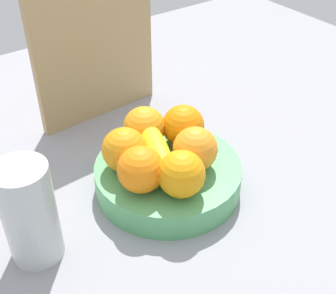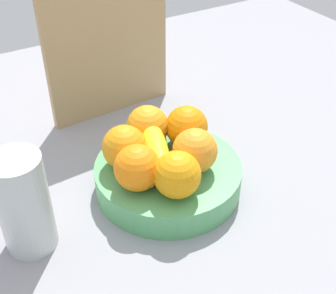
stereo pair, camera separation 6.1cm
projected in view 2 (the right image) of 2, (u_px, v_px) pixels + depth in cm
name	position (u px, v px, depth cm)	size (l,w,h in cm)	color
ground_plane	(153.00, 188.00, 86.45)	(180.00, 140.00, 3.00)	gray
fruit_bowl	(168.00, 176.00, 83.02)	(26.36, 26.36, 5.13)	#52A363
orange_front_left	(195.00, 151.00, 78.35)	(7.86, 7.86, 7.86)	orange
orange_front_right	(187.00, 127.00, 84.18)	(7.86, 7.86, 7.86)	orange
orange_center	(148.00, 126.00, 84.29)	(7.86, 7.86, 7.86)	orange
orange_back_left	(125.00, 147.00, 79.15)	(7.86, 7.86, 7.86)	orange
orange_back_right	(137.00, 168.00, 74.67)	(7.86, 7.86, 7.86)	orange
orange_top_stack	(177.00, 175.00, 73.27)	(7.86, 7.86, 7.86)	orange
banana_bunch	(155.00, 150.00, 79.81)	(13.00, 17.38, 6.20)	yellow
cutting_board	(107.00, 36.00, 95.31)	(28.00, 1.80, 36.00)	tan
thermos_tumbler	(24.00, 204.00, 68.73)	(8.08, 8.08, 17.01)	#B6BDBB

